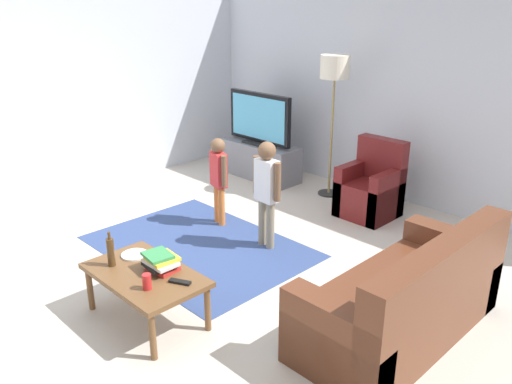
{
  "coord_description": "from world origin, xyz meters",
  "views": [
    {
      "loc": [
        3.38,
        -2.73,
        2.42
      ],
      "look_at": [
        0.0,
        0.6,
        0.65
      ],
      "focal_mm": 36.63,
      "sensor_mm": 36.0,
      "label": 1
    }
  ],
  "objects_px": {
    "book_stack": "(161,262)",
    "plate": "(135,255)",
    "child_near_tv": "(219,173)",
    "soda_can": "(147,282)",
    "child_center": "(267,185)",
    "floor_lamp": "(335,75)",
    "tv": "(260,119)",
    "bottle": "(111,252)",
    "couch": "(409,303)",
    "armchair": "(372,191)",
    "tv_remote": "(180,282)",
    "coffee_table": "(145,278)",
    "tv_stand": "(260,161)"
  },
  "relations": [
    {
      "from": "coffee_table",
      "to": "book_stack",
      "type": "xyz_separation_m",
      "value": [
        0.05,
        0.12,
        0.12
      ]
    },
    {
      "from": "couch",
      "to": "soda_can",
      "type": "relative_size",
      "value": 15.0
    },
    {
      "from": "floor_lamp",
      "to": "child_near_tv",
      "type": "height_order",
      "value": "floor_lamp"
    },
    {
      "from": "child_center",
      "to": "plate",
      "type": "relative_size",
      "value": 5.08
    },
    {
      "from": "child_near_tv",
      "to": "tv_remote",
      "type": "distance_m",
      "value": 2.06
    },
    {
      "from": "couch",
      "to": "child_near_tv",
      "type": "height_order",
      "value": "child_near_tv"
    },
    {
      "from": "bottle",
      "to": "soda_can",
      "type": "height_order",
      "value": "bottle"
    },
    {
      "from": "tv",
      "to": "tv_remote",
      "type": "xyz_separation_m",
      "value": [
        2.18,
        -3.02,
        -0.42
      ]
    },
    {
      "from": "armchair",
      "to": "child_near_tv",
      "type": "distance_m",
      "value": 1.82
    },
    {
      "from": "book_stack",
      "to": "plate",
      "type": "bearing_deg",
      "value": -177.3
    },
    {
      "from": "soda_can",
      "to": "bottle",
      "type": "bearing_deg",
      "value": -180.0
    },
    {
      "from": "couch",
      "to": "soda_can",
      "type": "distance_m",
      "value": 1.95
    },
    {
      "from": "plate",
      "to": "book_stack",
      "type": "bearing_deg",
      "value": 2.7
    },
    {
      "from": "armchair",
      "to": "tv_remote",
      "type": "height_order",
      "value": "armchair"
    },
    {
      "from": "bottle",
      "to": "tv",
      "type": "bearing_deg",
      "value": 116.05
    },
    {
      "from": "child_center",
      "to": "tv_remote",
      "type": "xyz_separation_m",
      "value": [
        0.57,
        -1.51,
        -0.24
      ]
    },
    {
      "from": "child_near_tv",
      "to": "child_center",
      "type": "relative_size",
      "value": 0.89
    },
    {
      "from": "armchair",
      "to": "coffee_table",
      "type": "height_order",
      "value": "armchair"
    },
    {
      "from": "tv_stand",
      "to": "child_center",
      "type": "bearing_deg",
      "value": -43.46
    },
    {
      "from": "tv",
      "to": "child_center",
      "type": "bearing_deg",
      "value": -43.06
    },
    {
      "from": "book_stack",
      "to": "soda_can",
      "type": "height_order",
      "value": "book_stack"
    },
    {
      "from": "child_center",
      "to": "child_near_tv",
      "type": "bearing_deg",
      "value": 177.24
    },
    {
      "from": "child_center",
      "to": "bottle",
      "type": "xyz_separation_m",
      "value": [
        -0.03,
        -1.73,
        -0.13
      ]
    },
    {
      "from": "tv",
      "to": "bottle",
      "type": "relative_size",
      "value": 3.75
    },
    {
      "from": "floor_lamp",
      "to": "child_near_tv",
      "type": "bearing_deg",
      "value": -99.86
    },
    {
      "from": "tv",
      "to": "couch",
      "type": "height_order",
      "value": "tv"
    },
    {
      "from": "floor_lamp",
      "to": "coffee_table",
      "type": "height_order",
      "value": "floor_lamp"
    },
    {
      "from": "child_near_tv",
      "to": "plate",
      "type": "relative_size",
      "value": 4.54
    },
    {
      "from": "plate",
      "to": "child_near_tv",
      "type": "bearing_deg",
      "value": 115.28
    },
    {
      "from": "floor_lamp",
      "to": "tv",
      "type": "bearing_deg",
      "value": -171.19
    },
    {
      "from": "child_near_tv",
      "to": "armchair",
      "type": "bearing_deg",
      "value": 53.92
    },
    {
      "from": "tv",
      "to": "plate",
      "type": "xyz_separation_m",
      "value": [
        1.56,
        -3.02,
        -0.42
      ]
    },
    {
      "from": "tv",
      "to": "book_stack",
      "type": "height_order",
      "value": "tv"
    },
    {
      "from": "armchair",
      "to": "tv_remote",
      "type": "relative_size",
      "value": 5.29
    },
    {
      "from": "child_center",
      "to": "bottle",
      "type": "relative_size",
      "value": 3.81
    },
    {
      "from": "tv",
      "to": "child_near_tv",
      "type": "bearing_deg",
      "value": -60.47
    },
    {
      "from": "tv_stand",
      "to": "floor_lamp",
      "type": "xyz_separation_m",
      "value": [
        1.12,
        0.15,
        1.3
      ]
    },
    {
      "from": "tv_remote",
      "to": "plate",
      "type": "distance_m",
      "value": 0.62
    },
    {
      "from": "child_near_tv",
      "to": "plate",
      "type": "xyz_separation_m",
      "value": [
        0.73,
        -1.55,
        -0.17
      ]
    },
    {
      "from": "armchair",
      "to": "floor_lamp",
      "type": "xyz_separation_m",
      "value": [
        -0.77,
        0.19,
        1.25
      ]
    },
    {
      "from": "coffee_table",
      "to": "plate",
      "type": "bearing_deg",
      "value": 161.55
    },
    {
      "from": "tv_stand",
      "to": "bottle",
      "type": "distance_m",
      "value": 3.63
    },
    {
      "from": "child_near_tv",
      "to": "child_center",
      "type": "distance_m",
      "value": 0.78
    },
    {
      "from": "couch",
      "to": "child_center",
      "type": "bearing_deg",
      "value": 169.32
    },
    {
      "from": "floor_lamp",
      "to": "book_stack",
      "type": "height_order",
      "value": "floor_lamp"
    },
    {
      "from": "floor_lamp",
      "to": "coffee_table",
      "type": "distance_m",
      "value": 3.57
    },
    {
      "from": "child_center",
      "to": "soda_can",
      "type": "distance_m",
      "value": 1.81
    },
    {
      "from": "book_stack",
      "to": "bottle",
      "type": "relative_size",
      "value": 0.98
    },
    {
      "from": "child_near_tv",
      "to": "soda_can",
      "type": "bearing_deg",
      "value": -54.74
    },
    {
      "from": "couch",
      "to": "child_near_tv",
      "type": "xyz_separation_m",
      "value": [
        -2.6,
        0.38,
        0.31
      ]
    }
  ]
}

